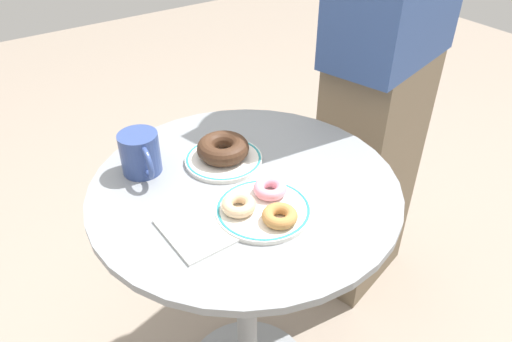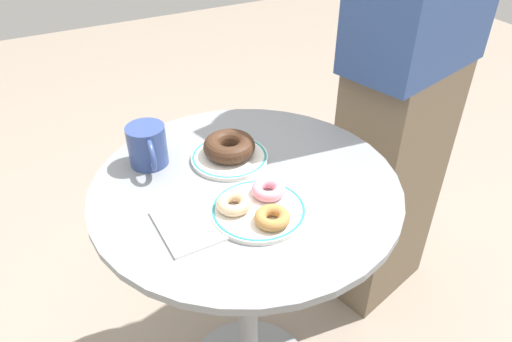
% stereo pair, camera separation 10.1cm
% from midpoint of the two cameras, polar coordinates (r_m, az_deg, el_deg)
% --- Properties ---
extents(cafe_table, '(0.68, 0.68, 0.76)m').
position_cam_midpoint_polar(cafe_table, '(1.23, 1.33, -11.25)').
color(cafe_table, gray).
rests_on(cafe_table, ground).
extents(plate_left, '(0.18, 0.18, 0.01)m').
position_cam_midpoint_polar(plate_left, '(1.13, -0.59, 1.57)').
color(plate_left, white).
rests_on(plate_left, cafe_table).
extents(plate_right, '(0.19, 0.19, 0.01)m').
position_cam_midpoint_polar(plate_right, '(0.97, 3.27, -4.77)').
color(plate_right, white).
rests_on(plate_right, cafe_table).
extents(donut_chocolate, '(0.12, 0.12, 0.04)m').
position_cam_midpoint_polar(donut_chocolate, '(1.12, -0.61, 2.87)').
color(donut_chocolate, '#422819').
rests_on(donut_chocolate, plate_left).
extents(donut_old_fashioned, '(0.10, 0.10, 0.02)m').
position_cam_midpoint_polar(donut_old_fashioned, '(0.93, 5.05, -5.63)').
color(donut_old_fashioned, '#BC7F42').
rests_on(donut_old_fashioned, plate_right).
extents(donut_pink_frosted, '(0.09, 0.09, 0.02)m').
position_cam_midpoint_polar(donut_pink_frosted, '(1.00, 4.35, -2.33)').
color(donut_pink_frosted, pink).
rests_on(donut_pink_frosted, plate_right).
extents(donut_glazed, '(0.09, 0.09, 0.02)m').
position_cam_midpoint_polar(donut_glazed, '(0.96, 0.35, -3.98)').
color(donut_glazed, '#E0B789').
rests_on(donut_glazed, plate_right).
extents(paper_napkin, '(0.15, 0.12, 0.01)m').
position_cam_midpoint_polar(paper_napkin, '(0.95, -4.73, -6.44)').
color(paper_napkin, white).
rests_on(paper_napkin, cafe_table).
extents(coffee_mug, '(0.13, 0.09, 0.10)m').
position_cam_midpoint_polar(coffee_mug, '(1.11, -10.19, 2.83)').
color(coffee_mug, '#334784').
rests_on(coffee_mug, cafe_table).
extents(person_figure, '(0.32, 0.45, 1.68)m').
position_cam_midpoint_polar(person_figure, '(1.46, 19.62, 10.83)').
color(person_figure, brown).
rests_on(person_figure, ground).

